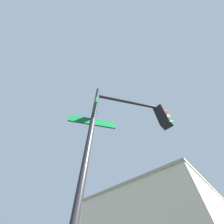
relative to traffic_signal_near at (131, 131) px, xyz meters
The scene contains 1 object.
traffic_signal_near is the anchor object (origin of this frame).
Camera 1 is at (-4.94, -8.27, 1.76)m, focal length 21.05 mm.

